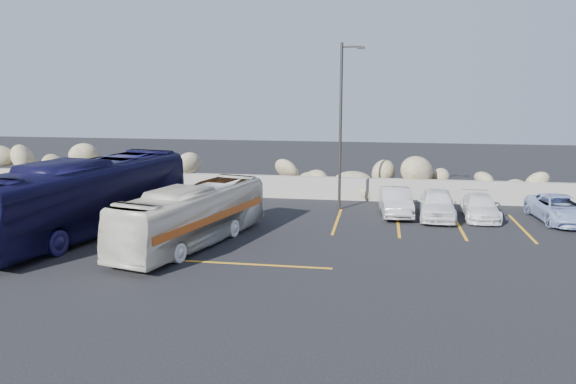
% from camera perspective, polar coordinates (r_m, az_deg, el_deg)
% --- Properties ---
extents(ground, '(90.00, 90.00, 0.00)m').
position_cam_1_polar(ground, '(19.12, -4.57, -7.49)').
color(ground, black).
rests_on(ground, ground).
extents(seawall, '(60.00, 0.40, 1.20)m').
position_cam_1_polar(seawall, '(30.42, 0.89, 0.49)').
color(seawall, gray).
rests_on(seawall, ground).
extents(riprap_pile, '(54.00, 2.80, 2.60)m').
position_cam_1_polar(riprap_pile, '(31.48, 1.23, 2.12)').
color(riprap_pile, '#8D7D5C').
rests_on(riprap_pile, ground).
extents(parking_lines, '(18.16, 9.36, 0.01)m').
position_cam_1_polar(parking_lines, '(23.93, 9.62, -3.89)').
color(parking_lines, orange).
rests_on(parking_lines, ground).
extents(lamppost, '(1.14, 0.18, 8.00)m').
position_cam_1_polar(lamppost, '(27.24, 5.48, 7.10)').
color(lamppost, '#2D2B28').
rests_on(lamppost, ground).
extents(vintage_bus, '(3.94, 8.39, 2.28)m').
position_cam_1_polar(vintage_bus, '(21.61, -9.65, -2.36)').
color(vintage_bus, silver).
rests_on(vintage_bus, ground).
extents(tour_coach, '(4.73, 11.39, 3.09)m').
position_cam_1_polar(tour_coach, '(24.27, -19.88, -0.45)').
color(tour_coach, '#111036').
rests_on(tour_coach, ground).
extents(car_a, '(1.78, 4.03, 1.35)m').
position_cam_1_polar(car_a, '(26.56, 14.93, -1.19)').
color(car_a, white).
rests_on(car_a, ground).
extents(car_b, '(1.64, 3.93, 1.26)m').
position_cam_1_polar(car_b, '(26.86, 10.89, -0.98)').
color(car_b, '#B6B7BC').
rests_on(car_b, ground).
extents(car_c, '(1.56, 3.71, 1.07)m').
position_cam_1_polar(car_c, '(27.18, 18.93, -1.44)').
color(car_c, white).
rests_on(car_c, ground).
extents(car_d, '(2.34, 4.42, 1.18)m').
position_cam_1_polar(car_d, '(27.78, 25.91, -1.56)').
color(car_d, '#96AAD5').
rests_on(car_d, ground).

